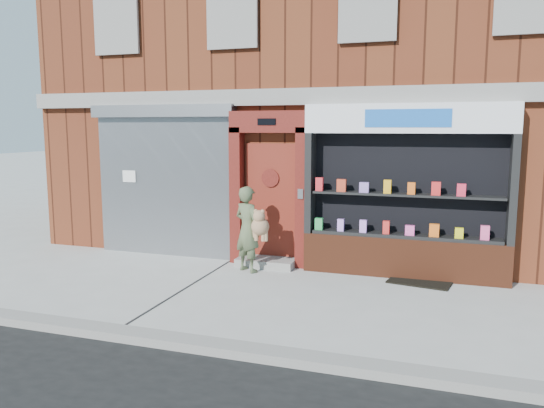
% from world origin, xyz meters
% --- Properties ---
extents(ground, '(80.00, 80.00, 0.00)m').
position_xyz_m(ground, '(0.00, 0.00, 0.00)').
color(ground, '#9E9E99').
rests_on(ground, ground).
extents(curb, '(60.00, 0.30, 0.12)m').
position_xyz_m(curb, '(0.00, -2.15, 0.06)').
color(curb, gray).
rests_on(curb, ground).
extents(building, '(12.00, 8.16, 8.00)m').
position_xyz_m(building, '(-0.00, 5.99, 4.00)').
color(building, '#5B2514').
rests_on(building, ground).
extents(shutter_bay, '(3.10, 0.30, 3.04)m').
position_xyz_m(shutter_bay, '(-3.00, 1.93, 1.72)').
color(shutter_bay, gray).
rests_on(shutter_bay, ground).
extents(red_door_bay, '(1.52, 0.58, 2.90)m').
position_xyz_m(red_door_bay, '(-0.75, 1.86, 1.46)').
color(red_door_bay, '#4A100C').
rests_on(red_door_bay, ground).
extents(pharmacy_bay, '(3.50, 0.41, 3.00)m').
position_xyz_m(pharmacy_bay, '(1.75, 1.81, 1.37)').
color(pharmacy_bay, '#632B17').
rests_on(pharmacy_bay, ground).
extents(woman, '(0.76, 0.58, 1.56)m').
position_xyz_m(woman, '(-0.93, 1.25, 0.79)').
color(woman, '#4F5C3C').
rests_on(woman, ground).
extents(doormat, '(1.12, 0.87, 0.03)m').
position_xyz_m(doormat, '(2.07, 1.55, 0.01)').
color(doormat, black).
rests_on(doormat, ground).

